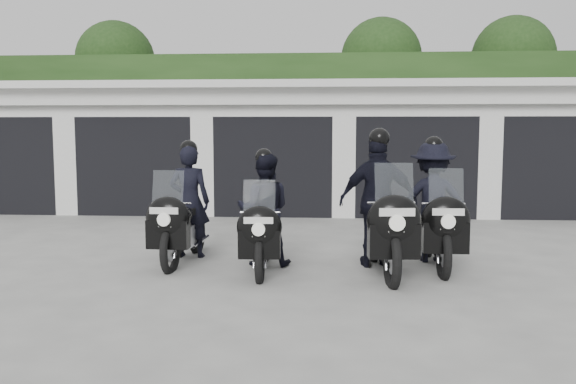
# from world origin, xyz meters

# --- Properties ---
(ground) EXTENTS (80.00, 80.00, 0.00)m
(ground) POSITION_xyz_m (0.00, 0.00, 0.00)
(ground) COLOR #9C9C97
(ground) RESTS_ON ground
(garage_block) EXTENTS (16.40, 6.80, 2.96)m
(garage_block) POSITION_xyz_m (-0.00, 8.06, 1.42)
(garage_block) COLOR silver
(garage_block) RESTS_ON ground
(background_vegetation) EXTENTS (20.00, 3.90, 5.80)m
(background_vegetation) POSITION_xyz_m (0.37, 12.92, 2.77)
(background_vegetation) COLOR #1A3312
(background_vegetation) RESTS_ON ground
(police_bike_a) EXTENTS (0.67, 2.09, 1.82)m
(police_bike_a) POSITION_xyz_m (-0.87, 0.92, 0.72)
(police_bike_a) COLOR black
(police_bike_a) RESTS_ON ground
(police_bike_b) EXTENTS (0.80, 1.97, 1.71)m
(police_bike_b) POSITION_xyz_m (0.34, 0.54, 0.72)
(police_bike_b) COLOR black
(police_bike_b) RESTS_ON ground
(police_bike_c) EXTENTS (1.14, 2.31, 2.01)m
(police_bike_c) POSITION_xyz_m (1.95, 0.55, 0.85)
(police_bike_c) COLOR black
(police_bike_c) RESTS_ON ground
(police_bike_d) EXTENTS (1.14, 2.17, 1.89)m
(police_bike_d) POSITION_xyz_m (2.75, 0.99, 0.80)
(police_bike_d) COLOR black
(police_bike_d) RESTS_ON ground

